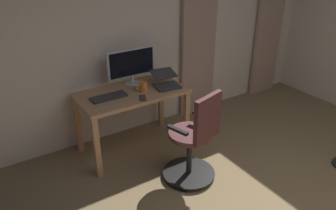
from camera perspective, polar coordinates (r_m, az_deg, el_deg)
back_room_partition at (r=4.38m, az=-0.78°, el=12.77°), size 4.92×0.10×2.52m
curtain_left_panel at (r=5.55m, az=16.78°, el=12.41°), size 0.52×0.06×2.11m
curtain_right_panel at (r=4.62m, az=5.23°, el=10.74°), size 0.54×0.06×2.11m
desk at (r=3.86m, az=-6.20°, el=0.81°), size 1.22×0.66×0.75m
office_chair at (r=3.40m, az=4.58°, el=-6.09°), size 0.56×0.56×1.01m
computer_monitor at (r=3.95m, az=-6.24°, el=6.95°), size 0.61×0.18×0.42m
computer_keyboard at (r=3.68m, az=-10.03°, el=1.37°), size 0.39×0.15×0.02m
laptop at (r=3.91m, az=-0.36°, el=4.01°), size 0.33×0.38×0.16m
cell_phone_by_monitor at (r=3.63m, az=-4.32°, el=1.23°), size 0.12×0.16×0.01m
mug_tea at (r=3.79m, az=-4.23°, el=3.12°), size 0.14×0.09×0.11m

